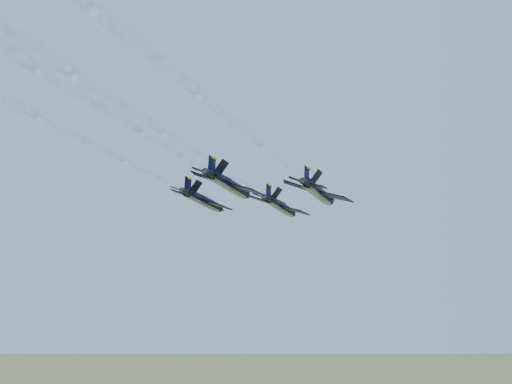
# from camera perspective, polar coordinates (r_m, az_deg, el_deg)

# --- Properties ---
(jet_lead) EXTENTS (11.71, 16.51, 4.99)m
(jet_lead) POSITION_cam_1_polar(r_m,az_deg,el_deg) (122.22, 2.23, -1.29)
(jet_lead) COLOR black
(jet_left) EXTENTS (11.71, 16.51, 4.99)m
(jet_left) POSITION_cam_1_polar(r_m,az_deg,el_deg) (115.86, -4.64, -0.79)
(jet_left) COLOR black
(jet_right) EXTENTS (11.71, 16.51, 4.99)m
(jet_right) POSITION_cam_1_polar(r_m,az_deg,el_deg) (107.39, 5.64, -0.05)
(jet_right) COLOR black
(jet_slot) EXTENTS (11.71, 16.51, 4.99)m
(jet_slot) POSITION_cam_1_polar(r_m,az_deg,el_deg) (99.85, -2.36, 0.65)
(jet_slot) COLOR black
(smoke_trail_lead) EXTENTS (26.33, 90.25, 3.19)m
(smoke_trail_lead) POSITION_cam_1_polar(r_m,az_deg,el_deg) (63.79, -21.40, 7.44)
(smoke_trail_lead) COLOR white
(smoke_trail_right) EXTENTS (26.33, 90.25, 3.19)m
(smoke_trail_right) POSITION_cam_1_polar(r_m,az_deg,el_deg) (48.21, -21.59, 13.07)
(smoke_trail_right) COLOR white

